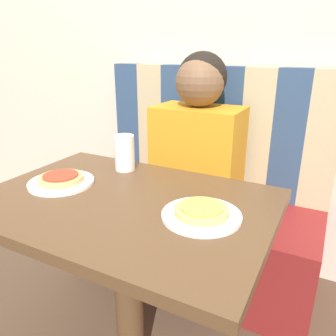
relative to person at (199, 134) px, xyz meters
The scene contains 10 objects.
wall_back 0.60m from the person, 90.00° to the left, with size 7.00×0.05×2.60m.
booth_seat 0.56m from the person, 90.00° to the right, with size 1.19×0.50×0.43m.
booth_backrest 0.21m from the person, 90.00° to the left, with size 1.19×0.06×0.64m.
dining_table 0.64m from the person, 90.00° to the right, with size 0.92×0.65×0.70m.
person is the anchor object (origin of this frame).
plate_left 0.67m from the person, 113.39° to the right, with size 0.23×0.23×0.01m.
plate_right 0.67m from the person, 66.61° to the right, with size 0.23×0.23×0.01m.
pizza_left 0.67m from the person, 113.39° to the right, with size 0.15×0.15×0.02m.
pizza_right 0.67m from the person, 66.61° to the right, with size 0.15×0.15×0.02m.
drinking_cup 0.42m from the person, 110.96° to the right, with size 0.08×0.08×0.14m.
Camera 1 is at (0.56, -0.77, 1.15)m, focal length 35.00 mm.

